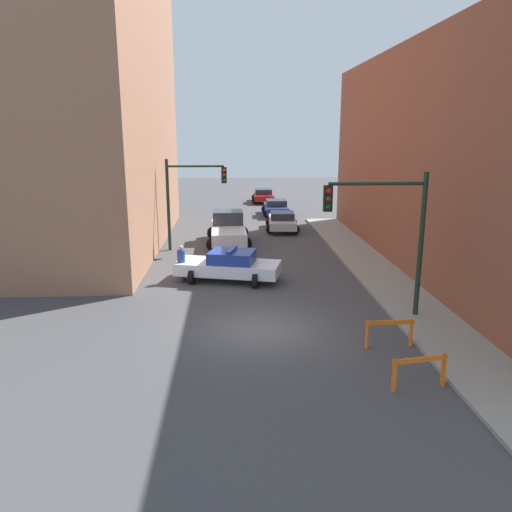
{
  "coord_description": "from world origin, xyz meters",
  "views": [
    {
      "loc": [
        -0.87,
        -16.11,
        6.62
      ],
      "look_at": [
        0.3,
        6.39,
        1.05
      ],
      "focal_mm": 35.0,
      "sensor_mm": 36.0,
      "label": 1
    }
  ],
  "objects_px": {
    "parked_car_near": "(282,221)",
    "barrier_front": "(420,367)",
    "pedestrian_crossing": "(181,263)",
    "parked_car_far": "(263,195)",
    "barrier_mid": "(389,329)",
    "parked_car_mid": "(276,207)",
    "police_car": "(229,265)",
    "white_truck": "(228,229)",
    "traffic_light_near": "(390,223)",
    "traffic_light_far": "(187,191)"
  },
  "relations": [
    {
      "from": "police_car",
      "to": "pedestrian_crossing",
      "type": "xyz_separation_m",
      "value": [
        -2.17,
        0.08,
        0.14
      ]
    },
    {
      "from": "traffic_light_far",
      "to": "police_car",
      "type": "distance_m",
      "value": 7.29
    },
    {
      "from": "parked_car_near",
      "to": "pedestrian_crossing",
      "type": "bearing_deg",
      "value": -112.56
    },
    {
      "from": "parked_car_mid",
      "to": "parked_car_far",
      "type": "relative_size",
      "value": 0.99
    },
    {
      "from": "traffic_light_near",
      "to": "parked_car_near",
      "type": "xyz_separation_m",
      "value": [
        -2.01,
        17.06,
        -2.86
      ]
    },
    {
      "from": "parked_car_far",
      "to": "barrier_mid",
      "type": "distance_m",
      "value": 34.18
    },
    {
      "from": "parked_car_far",
      "to": "pedestrian_crossing",
      "type": "height_order",
      "value": "pedestrian_crossing"
    },
    {
      "from": "parked_car_near",
      "to": "barrier_front",
      "type": "relative_size",
      "value": 2.78
    },
    {
      "from": "parked_car_near",
      "to": "parked_car_far",
      "type": "xyz_separation_m",
      "value": [
        -0.35,
        14.53,
        0.0
      ]
    },
    {
      "from": "traffic_light_near",
      "to": "pedestrian_crossing",
      "type": "relative_size",
      "value": 3.13
    },
    {
      "from": "police_car",
      "to": "parked_car_mid",
      "type": "xyz_separation_m",
      "value": [
        3.86,
        18.51,
        -0.05
      ]
    },
    {
      "from": "traffic_light_far",
      "to": "barrier_front",
      "type": "distance_m",
      "value": 18.41
    },
    {
      "from": "parked_car_far",
      "to": "barrier_front",
      "type": "relative_size",
      "value": 2.75
    },
    {
      "from": "white_truck",
      "to": "parked_car_far",
      "type": "xyz_separation_m",
      "value": [
        3.39,
        18.58,
        -0.23
      ]
    },
    {
      "from": "parked_car_mid",
      "to": "barrier_mid",
      "type": "bearing_deg",
      "value": -86.9
    },
    {
      "from": "traffic_light_near",
      "to": "parked_car_near",
      "type": "bearing_deg",
      "value": 96.71
    },
    {
      "from": "police_car",
      "to": "parked_car_mid",
      "type": "distance_m",
      "value": 18.91
    },
    {
      "from": "traffic_light_near",
      "to": "traffic_light_far",
      "type": "bearing_deg",
      "value": 125.05
    },
    {
      "from": "parked_car_near",
      "to": "traffic_light_far",
      "type": "bearing_deg",
      "value": -133.39
    },
    {
      "from": "traffic_light_far",
      "to": "parked_car_mid",
      "type": "relative_size",
      "value": 1.21
    },
    {
      "from": "police_car",
      "to": "traffic_light_far",
      "type": "bearing_deg",
      "value": 34.42
    },
    {
      "from": "police_car",
      "to": "barrier_mid",
      "type": "bearing_deg",
      "value": -132.17
    },
    {
      "from": "white_truck",
      "to": "pedestrian_crossing",
      "type": "distance_m",
      "value": 8.13
    },
    {
      "from": "barrier_mid",
      "to": "parked_car_mid",
      "type": "bearing_deg",
      "value": 92.64
    },
    {
      "from": "parked_car_far",
      "to": "white_truck",
      "type": "bearing_deg",
      "value": -98.42
    },
    {
      "from": "parked_car_far",
      "to": "police_car",
      "type": "bearing_deg",
      "value": -95.25
    },
    {
      "from": "traffic_light_far",
      "to": "barrier_mid",
      "type": "distance_m",
      "value": 16.07
    },
    {
      "from": "traffic_light_near",
      "to": "parked_car_far",
      "type": "height_order",
      "value": "traffic_light_near"
    },
    {
      "from": "police_car",
      "to": "barrier_front",
      "type": "bearing_deg",
      "value": -139.64
    },
    {
      "from": "barrier_front",
      "to": "pedestrian_crossing",
      "type": "bearing_deg",
      "value": 124.84
    },
    {
      "from": "parked_car_far",
      "to": "pedestrian_crossing",
      "type": "bearing_deg",
      "value": -99.85
    },
    {
      "from": "police_car",
      "to": "barrier_mid",
      "type": "height_order",
      "value": "police_car"
    },
    {
      "from": "white_truck",
      "to": "barrier_front",
      "type": "xyz_separation_m",
      "value": [
        5.09,
        -18.2,
        -0.29
      ]
    },
    {
      "from": "police_car",
      "to": "barrier_front",
      "type": "xyz_separation_m",
      "value": [
        5.03,
        -10.26,
        -0.11
      ]
    },
    {
      "from": "traffic_light_far",
      "to": "police_car",
      "type": "bearing_deg",
      "value": -69.83
    },
    {
      "from": "parked_car_far",
      "to": "parked_car_mid",
      "type": "bearing_deg",
      "value": -84.37
    },
    {
      "from": "traffic_light_near",
      "to": "parked_car_far",
      "type": "distance_m",
      "value": 31.81
    },
    {
      "from": "pedestrian_crossing",
      "to": "barrier_mid",
      "type": "bearing_deg",
      "value": 168.35
    },
    {
      "from": "parked_car_mid",
      "to": "barrier_front",
      "type": "height_order",
      "value": "parked_car_mid"
    },
    {
      "from": "white_truck",
      "to": "parked_car_near",
      "type": "relative_size",
      "value": 1.24
    },
    {
      "from": "police_car",
      "to": "parked_car_mid",
      "type": "bearing_deg",
      "value": 2.49
    },
    {
      "from": "traffic_light_far",
      "to": "parked_car_far",
      "type": "distance_m",
      "value": 21.11
    },
    {
      "from": "pedestrian_crossing",
      "to": "traffic_light_near",
      "type": "bearing_deg",
      "value": -178.13
    },
    {
      "from": "pedestrian_crossing",
      "to": "parked_car_far",
      "type": "bearing_deg",
      "value": -66.6
    },
    {
      "from": "traffic_light_far",
      "to": "barrier_mid",
      "type": "relative_size",
      "value": 3.25
    },
    {
      "from": "parked_car_near",
      "to": "barrier_mid",
      "type": "relative_size",
      "value": 2.75
    },
    {
      "from": "white_truck",
      "to": "parked_car_far",
      "type": "distance_m",
      "value": 18.89
    },
    {
      "from": "traffic_light_near",
      "to": "barrier_front",
      "type": "relative_size",
      "value": 3.28
    },
    {
      "from": "police_car",
      "to": "parked_car_far",
      "type": "relative_size",
      "value": 1.15
    },
    {
      "from": "parked_car_near",
      "to": "police_car",
      "type": "bearing_deg",
      "value": -103.45
    }
  ]
}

